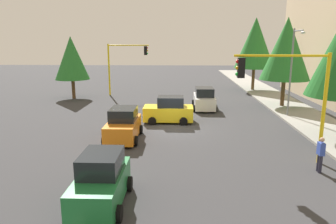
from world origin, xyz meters
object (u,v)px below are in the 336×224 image
at_px(street_lamp_curbside, 293,63).
at_px(car_white, 204,99).
at_px(tree_roadside_mid, 286,49).
at_px(traffic_signal_near_left, 288,86).
at_px(tree_roadside_far, 255,43).
at_px(pedestrian_crossing, 321,154).
at_px(car_green, 101,182).
at_px(traffic_signal_far_right, 125,59).
at_px(tree_opposite_side, 71,58).
at_px(car_yellow, 169,111).
at_px(car_orange, 123,125).

xyz_separation_m(street_lamp_curbside, car_white, (-3.31, -6.54, -3.45)).
relative_size(street_lamp_curbside, tree_roadside_mid, 0.86).
distance_m(traffic_signal_near_left, tree_roadside_far, 24.38).
height_order(tree_roadside_mid, car_white, tree_roadside_mid).
height_order(traffic_signal_near_left, pedestrian_crossing, traffic_signal_near_left).
relative_size(street_lamp_curbside, pedestrian_crossing, 4.12).
height_order(traffic_signal_near_left, car_green, traffic_signal_near_left).
bearing_deg(tree_roadside_far, car_green, -22.82).
relative_size(traffic_signal_near_left, tree_roadside_mid, 0.68).
xyz_separation_m(traffic_signal_far_right, pedestrian_crossing, (21.22, 12.72, -3.15)).
bearing_deg(street_lamp_curbside, tree_opposite_side, -112.55).
bearing_deg(car_yellow, car_green, -9.62).
relative_size(street_lamp_curbside, car_yellow, 1.88).
bearing_deg(traffic_signal_far_right, tree_roadside_far, 104.74).
height_order(traffic_signal_near_left, car_orange, traffic_signal_near_left).
xyz_separation_m(car_yellow, car_white, (-4.92, 3.04, 0.00)).
xyz_separation_m(tree_roadside_mid, tree_opposite_side, (-4.00, -21.00, -1.06)).
bearing_deg(tree_roadside_far, traffic_signal_far_right, -75.26).
xyz_separation_m(tree_roadside_far, car_green, (28.55, -12.02, -4.91)).
bearing_deg(pedestrian_crossing, tree_opposite_side, -136.86).
bearing_deg(traffic_signal_far_right, car_yellow, 23.91).
xyz_separation_m(traffic_signal_near_left, car_white, (-12.92, -3.02, -3.01)).
distance_m(car_orange, pedestrian_crossing, 11.18).
height_order(traffic_signal_far_right, tree_opposite_side, tree_opposite_side).
bearing_deg(traffic_signal_near_left, pedestrian_crossing, 47.64).
relative_size(car_white, pedestrian_crossing, 2.43).
relative_size(car_green, car_yellow, 1.01).
bearing_deg(traffic_signal_near_left, tree_roadside_mid, 162.82).
xyz_separation_m(traffic_signal_near_left, tree_roadside_mid, (-14.00, 4.33, 1.44)).
distance_m(car_orange, car_white, 10.97).
relative_size(tree_opposite_side, car_white, 1.59).
distance_m(tree_roadside_mid, car_yellow, 12.80).
xyz_separation_m(street_lamp_curbside, car_yellow, (1.61, -9.59, -3.45)).
bearing_deg(tree_roadside_far, tree_roadside_mid, 2.86).
xyz_separation_m(tree_opposite_side, car_orange, (14.43, 7.91, -3.39)).
bearing_deg(tree_opposite_side, car_green, 20.62).
xyz_separation_m(traffic_signal_far_right, car_white, (7.08, 8.36, -3.16)).
height_order(traffic_signal_near_left, car_yellow, traffic_signal_near_left).
distance_m(traffic_signal_far_right, car_orange, 16.93).
bearing_deg(street_lamp_curbside, car_orange, -63.84).
xyz_separation_m(car_white, pedestrian_crossing, (14.14, 4.35, 0.01)).
xyz_separation_m(traffic_signal_near_left, tree_opposite_side, (-18.00, -16.67, 0.38)).
distance_m(tree_roadside_mid, car_green, 22.82).
relative_size(tree_opposite_side, car_green, 1.74).
bearing_deg(car_green, car_orange, -175.95).
height_order(car_white, pedestrian_crossing, car_white).
relative_size(tree_opposite_side, car_yellow, 1.76).
distance_m(traffic_signal_near_left, car_orange, 9.93).
bearing_deg(traffic_signal_near_left, car_white, -166.86).
bearing_deg(tree_roadside_far, car_yellow, -31.72).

